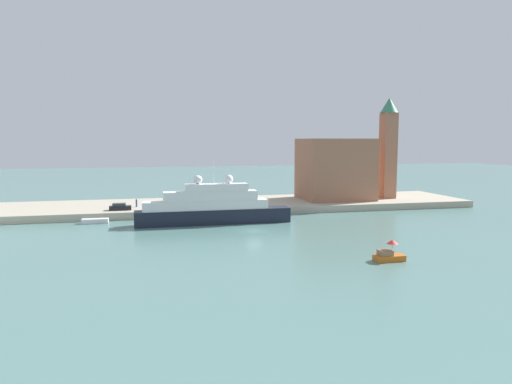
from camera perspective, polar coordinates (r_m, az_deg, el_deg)
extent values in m
plane|color=slate|center=(79.65, -0.24, -4.72)|extent=(400.00, 400.00, 0.00)
cube|color=#ADA38E|center=(105.61, -3.54, -1.61)|extent=(110.00, 21.89, 1.47)
cube|color=black|center=(86.49, -5.12, -2.96)|extent=(28.23, 3.57, 2.70)
cube|color=white|center=(85.99, -6.07, -1.55)|extent=(22.58, 3.28, 1.66)
cube|color=white|center=(85.89, -5.52, -0.44)|extent=(16.94, 2.99, 1.66)
cube|color=white|center=(85.88, -4.78, 0.57)|extent=(11.29, 2.71, 1.33)
cylinder|color=silver|center=(85.58, -5.17, 2.33)|extent=(0.16, 0.16, 3.98)
sphere|color=white|center=(86.11, -3.31, 1.57)|extent=(1.59, 1.59, 1.59)
sphere|color=white|center=(85.32, -7.04, 1.49)|extent=(1.59, 1.59, 1.59)
cube|color=#C66019|center=(62.43, 15.80, -7.69)|extent=(3.85, 1.69, 0.75)
cube|color=#8C6647|center=(61.99, 15.35, -7.09)|extent=(1.69, 1.35, 0.69)
cylinder|color=#B2B2B2|center=(62.37, 16.14, -6.68)|extent=(0.06, 0.06, 1.45)
cone|color=red|center=(62.16, 16.17, -5.80)|extent=(1.44, 1.44, 0.51)
cube|color=silver|center=(91.56, -18.87, -3.34)|extent=(4.69, 1.65, 0.87)
cube|color=#9E664C|center=(111.71, 9.52, 2.76)|extent=(15.52, 13.30, 14.10)
cube|color=#9E664C|center=(116.27, 15.65, 4.24)|extent=(3.24, 3.24, 20.14)
cone|color=#387A5B|center=(116.51, 15.83, 10.06)|extent=(4.21, 4.21, 3.51)
cube|color=black|center=(96.94, -16.08, -1.86)|extent=(4.20, 1.81, 0.84)
cube|color=#262D33|center=(96.86, -16.21, -1.47)|extent=(2.52, 1.63, 0.52)
cylinder|color=#334C8C|center=(100.52, -14.25, -1.32)|extent=(0.36, 0.36, 1.54)
sphere|color=tan|center=(100.41, -14.26, -0.82)|extent=(0.24, 0.24, 0.24)
cylinder|color=black|center=(95.11, -4.79, -1.82)|extent=(0.39, 0.39, 0.73)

